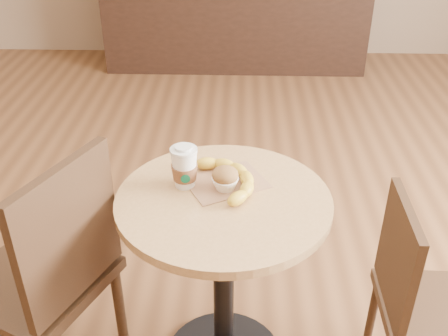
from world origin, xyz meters
The scene contains 8 objects.
cafe_table centered at (0.00, -0.05, 0.52)m, with size 0.66×0.66×0.75m.
chair_left centered at (-0.54, -0.16, 0.52)m, with size 0.55×0.55×0.94m.
chair_right centered at (0.63, -0.15, 0.43)m, with size 0.35×0.35×0.79m.
service_counter centered at (0.00, 3.18, 0.52)m, with size 2.30×0.65×1.04m.
kraft_bag centered at (0.01, 0.03, 0.75)m, with size 0.24×0.18×0.00m, color #8B6143.
coffee_cup centered at (-0.12, 0.01, 0.81)m, with size 0.08×0.09×0.14m.
muffin centered at (0.01, -0.01, 0.79)m, with size 0.08×0.08×0.08m.
banana centered at (0.01, 0.01, 0.77)m, with size 0.21×0.28×0.04m, color gold, non-canonical shape.
Camera 1 is at (0.05, -1.37, 1.65)m, focal length 42.00 mm.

